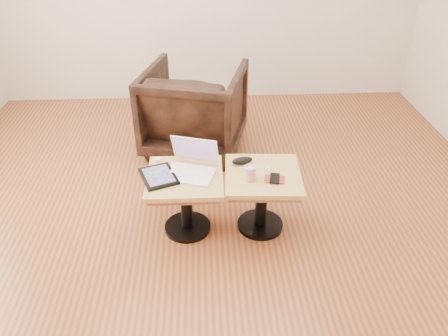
{
  "coord_description": "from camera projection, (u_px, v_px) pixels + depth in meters",
  "views": [
    {
      "loc": [
        -0.07,
        -2.42,
        2.03
      ],
      "look_at": [
        0.06,
        -0.05,
        0.5
      ],
      "focal_mm": 35.0,
      "sensor_mm": 36.0,
      "label": 1
    }
  ],
  "objects": [
    {
      "name": "room_shell",
      "position": [
        212.0,
        34.0,
        2.4
      ],
      "size": [
        4.52,
        4.52,
        2.71
      ],
      "color": "brown",
      "rests_on": "ground"
    },
    {
      "name": "side_table_left",
      "position": [
        186.0,
        190.0,
        2.9
      ],
      "size": [
        0.5,
        0.5,
        0.45
      ],
      "rotation": [
        0.0,
        0.0,
        -0.01
      ],
      "color": "black",
      "rests_on": "ground"
    },
    {
      "name": "side_table_right",
      "position": [
        262.0,
        187.0,
        2.92
      ],
      "size": [
        0.52,
        0.52,
        0.45
      ],
      "rotation": [
        0.0,
        0.0,
        -0.06
      ],
      "color": "black",
      "rests_on": "ground"
    },
    {
      "name": "laptop",
      "position": [
        191.0,
        166.0,
        2.85
      ],
      "size": [
        0.38,
        0.36,
        0.22
      ],
      "rotation": [
        0.0,
        0.0,
        -0.31
      ],
      "color": "white",
      "rests_on": "side_table_left"
    },
    {
      "name": "tablet",
      "position": [
        158.0,
        176.0,
        2.82
      ],
      "size": [
        0.29,
        0.32,
        0.02
      ],
      "rotation": [
        0.0,
        0.0,
        0.36
      ],
      "color": "black",
      "rests_on": "side_table_left"
    },
    {
      "name": "charging_adapter",
      "position": [
        158.0,
        160.0,
        2.98
      ],
      "size": [
        0.04,
        0.04,
        0.02
      ],
      "primitive_type": "cube",
      "rotation": [
        0.0,
        0.0,
        0.15
      ],
      "color": "white",
      "rests_on": "side_table_left"
    },
    {
      "name": "glasses_case",
      "position": [
        242.0,
        161.0,
        2.95
      ],
      "size": [
        0.16,
        0.1,
        0.05
      ],
      "primitive_type": "ellipsoid",
      "rotation": [
        0.0,
        0.0,
        0.27
      ],
      "color": "black",
      "rests_on": "side_table_right"
    },
    {
      "name": "striped_cup",
      "position": [
        250.0,
        173.0,
        2.77
      ],
      "size": [
        0.09,
        0.09,
        0.1
      ],
      "primitive_type": "cylinder",
      "rotation": [
        0.0,
        0.0,
        -0.25
      ],
      "color": "#D03F6C",
      "rests_on": "side_table_right"
    },
    {
      "name": "earbuds_tangle",
      "position": [
        267.0,
        169.0,
        2.9
      ],
      "size": [
        0.07,
        0.06,
        0.01
      ],
      "color": "white",
      "rests_on": "side_table_right"
    },
    {
      "name": "phone_on_sleeve",
      "position": [
        275.0,
        179.0,
        2.8
      ],
      "size": [
        0.14,
        0.12,
        0.02
      ],
      "rotation": [
        0.0,
        0.0,
        -0.2
      ],
      "color": "maroon",
      "rests_on": "side_table_right"
    },
    {
      "name": "armchair",
      "position": [
        195.0,
        109.0,
        3.84
      ],
      "size": [
        1.0,
        1.02,
        0.76
      ],
      "primitive_type": "imported",
      "rotation": [
        0.0,
        0.0,
        2.88
      ],
      "color": "black",
      "rests_on": "ground"
    }
  ]
}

